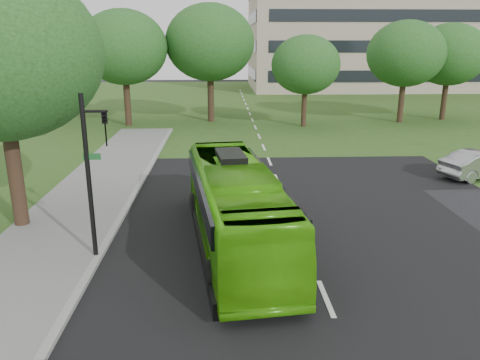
{
  "coord_description": "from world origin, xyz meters",
  "views": [
    {
      "loc": [
        -2.92,
        -13.7,
        7.0
      ],
      "look_at": [
        -2.18,
        4.64,
        1.6
      ],
      "focal_mm": 35.0,
      "sensor_mm": 36.0,
      "label": 1
    }
  ],
  "objects_px": {
    "tree_park_f": "(57,50)",
    "traffic_light": "(93,165)",
    "tree_park_a": "(124,47)",
    "tree_park_b": "(210,43)",
    "tree_park_d": "(406,54)",
    "office_building": "(382,5)",
    "bus": "(235,206)",
    "tree_park_c": "(306,65)",
    "tree_park_e": "(450,55)"
  },
  "relations": [
    {
      "from": "tree_park_f",
      "to": "traffic_light",
      "type": "bearing_deg",
      "value": -70.26
    },
    {
      "from": "tree_park_a",
      "to": "tree_park_b",
      "type": "relative_size",
      "value": 0.94
    },
    {
      "from": "tree_park_b",
      "to": "traffic_light",
      "type": "height_order",
      "value": "tree_park_b"
    },
    {
      "from": "tree_park_a",
      "to": "tree_park_d",
      "type": "relative_size",
      "value": 1.09
    },
    {
      "from": "tree_park_b",
      "to": "traffic_light",
      "type": "relative_size",
      "value": 1.88
    },
    {
      "from": "office_building",
      "to": "bus",
      "type": "distance_m",
      "value": 65.83
    },
    {
      "from": "tree_park_f",
      "to": "tree_park_b",
      "type": "bearing_deg",
      "value": -5.54
    },
    {
      "from": "tree_park_c",
      "to": "tree_park_d",
      "type": "height_order",
      "value": "tree_park_d"
    },
    {
      "from": "tree_park_f",
      "to": "traffic_light",
      "type": "height_order",
      "value": "tree_park_f"
    },
    {
      "from": "tree_park_a",
      "to": "tree_park_d",
      "type": "height_order",
      "value": "tree_park_a"
    },
    {
      "from": "tree_park_a",
      "to": "tree_park_e",
      "type": "height_order",
      "value": "tree_park_a"
    },
    {
      "from": "tree_park_d",
      "to": "bus",
      "type": "distance_m",
      "value": 31.12
    },
    {
      "from": "bus",
      "to": "traffic_light",
      "type": "relative_size",
      "value": 1.92
    },
    {
      "from": "tree_park_e",
      "to": "tree_park_c",
      "type": "bearing_deg",
      "value": -166.99
    },
    {
      "from": "tree_park_c",
      "to": "tree_park_d",
      "type": "bearing_deg",
      "value": 11.21
    },
    {
      "from": "tree_park_f",
      "to": "bus",
      "type": "distance_m",
      "value": 33.1
    },
    {
      "from": "office_building",
      "to": "tree_park_b",
      "type": "distance_m",
      "value": 41.9
    },
    {
      "from": "office_building",
      "to": "traffic_light",
      "type": "xyz_separation_m",
      "value": [
        -28.98,
        -61.07,
        -9.26
      ]
    },
    {
      "from": "tree_park_e",
      "to": "traffic_light",
      "type": "height_order",
      "value": "tree_park_e"
    },
    {
      "from": "tree_park_a",
      "to": "tree_park_c",
      "type": "distance_m",
      "value": 15.36
    },
    {
      "from": "tree_park_c",
      "to": "bus",
      "type": "relative_size",
      "value": 0.73
    },
    {
      "from": "office_building",
      "to": "tree_park_d",
      "type": "bearing_deg",
      "value": -104.28
    },
    {
      "from": "tree_park_d",
      "to": "bus",
      "type": "bearing_deg",
      "value": -120.94
    },
    {
      "from": "tree_park_c",
      "to": "traffic_light",
      "type": "relative_size",
      "value": 1.39
    },
    {
      "from": "office_building",
      "to": "tree_park_e",
      "type": "distance_m",
      "value": 33.26
    },
    {
      "from": "tree_park_a",
      "to": "tree_park_d",
      "type": "xyz_separation_m",
      "value": [
        24.42,
        0.8,
        -0.56
      ]
    },
    {
      "from": "tree_park_d",
      "to": "tree_park_a",
      "type": "bearing_deg",
      "value": -178.13
    },
    {
      "from": "office_building",
      "to": "tree_park_a",
      "type": "bearing_deg",
      "value": -133.72
    },
    {
      "from": "tree_park_b",
      "to": "tree_park_f",
      "type": "bearing_deg",
      "value": 174.46
    },
    {
      "from": "office_building",
      "to": "tree_park_d",
      "type": "distance_m",
      "value": 35.39
    },
    {
      "from": "tree_park_a",
      "to": "traffic_light",
      "type": "height_order",
      "value": "tree_park_a"
    },
    {
      "from": "tree_park_c",
      "to": "traffic_light",
      "type": "distance_m",
      "value": 27.96
    },
    {
      "from": "tree_park_b",
      "to": "tree_park_c",
      "type": "xyz_separation_m",
      "value": [
        8.07,
        -3.01,
        -1.79
      ]
    },
    {
      "from": "bus",
      "to": "tree_park_a",
      "type": "bearing_deg",
      "value": 101.24
    },
    {
      "from": "tree_park_d",
      "to": "office_building",
      "type": "bearing_deg",
      "value": 75.72
    },
    {
      "from": "tree_park_e",
      "to": "office_building",
      "type": "bearing_deg",
      "value": 82.96
    },
    {
      "from": "tree_park_c",
      "to": "tree_park_f",
      "type": "distance_m",
      "value": 22.42
    },
    {
      "from": "tree_park_d",
      "to": "tree_park_e",
      "type": "relative_size",
      "value": 1.02
    },
    {
      "from": "tree_park_c",
      "to": "traffic_light",
      "type": "bearing_deg",
      "value": -113.75
    },
    {
      "from": "tree_park_f",
      "to": "bus",
      "type": "relative_size",
      "value": 0.88
    },
    {
      "from": "tree_park_e",
      "to": "tree_park_f",
      "type": "xyz_separation_m",
      "value": [
        -35.71,
        1.18,
        0.4
      ]
    },
    {
      "from": "tree_park_d",
      "to": "tree_park_f",
      "type": "distance_m",
      "value": 31.23
    },
    {
      "from": "office_building",
      "to": "tree_park_f",
      "type": "bearing_deg",
      "value": -141.85
    },
    {
      "from": "office_building",
      "to": "tree_park_e",
      "type": "height_order",
      "value": "office_building"
    },
    {
      "from": "tree_park_d",
      "to": "tree_park_f",
      "type": "height_order",
      "value": "tree_park_f"
    },
    {
      "from": "tree_park_d",
      "to": "tree_park_b",
      "type": "bearing_deg",
      "value": 176.04
    },
    {
      "from": "tree_park_a",
      "to": "bus",
      "type": "distance_m",
      "value": 27.5
    },
    {
      "from": "tree_park_c",
      "to": "bus",
      "type": "xyz_separation_m",
      "value": [
        -6.67,
        -24.59,
        -3.73
      ]
    },
    {
      "from": "tree_park_c",
      "to": "tree_park_e",
      "type": "bearing_deg",
      "value": 13.01
    },
    {
      "from": "tree_park_a",
      "to": "bus",
      "type": "height_order",
      "value": "tree_park_a"
    }
  ]
}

